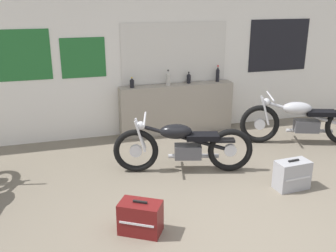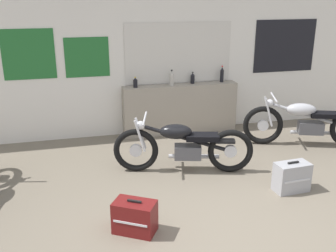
{
  "view_description": "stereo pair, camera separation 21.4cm",
  "coord_description": "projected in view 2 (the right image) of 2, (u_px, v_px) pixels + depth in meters",
  "views": [
    {
      "loc": [
        -1.7,
        -3.46,
        2.56
      ],
      "look_at": [
        -0.16,
        1.74,
        0.7
      ],
      "focal_mm": 42.0,
      "sensor_mm": 36.0,
      "label": 1
    },
    {
      "loc": [
        -1.5,
        -3.52,
        2.56
      ],
      "look_at": [
        -0.16,
        1.74,
        0.7
      ],
      "focal_mm": 42.0,
      "sensor_mm": 36.0,
      "label": 2
    }
  ],
  "objects": [
    {
      "name": "ground_plane",
      "position": [
        220.0,
        233.0,
        4.4
      ],
      "size": [
        24.0,
        24.0,
        0.0
      ],
      "primitive_type": "plane",
      "color": "#706656"
    },
    {
      "name": "wall_back",
      "position": [
        154.0,
        58.0,
        7.17
      ],
      "size": [
        10.0,
        0.07,
        2.8
      ],
      "color": "silver",
      "rests_on": "ground_plane"
    },
    {
      "name": "bottle_left_center",
      "position": [
        172.0,
        79.0,
        7.16
      ],
      "size": [
        0.08,
        0.08,
        0.29
      ],
      "color": "#B7B2A8",
      "rests_on": "sill_counter"
    },
    {
      "name": "bottle_right_center",
      "position": [
        222.0,
        75.0,
        7.45
      ],
      "size": [
        0.07,
        0.07,
        0.31
      ],
      "color": "black",
      "rests_on": "sill_counter"
    },
    {
      "name": "bottle_leftmost",
      "position": [
        135.0,
        83.0,
        7.04
      ],
      "size": [
        0.08,
        0.08,
        0.19
      ],
      "color": "black",
      "rests_on": "sill_counter"
    },
    {
      "name": "hard_case_silver",
      "position": [
        292.0,
        177.0,
        5.28
      ],
      "size": [
        0.48,
        0.28,
        0.42
      ],
      "color": "#9E9EA3",
      "rests_on": "ground_plane"
    },
    {
      "name": "motorcycle_silver",
      "position": [
        307.0,
        123.0,
        6.78
      ],
      "size": [
        2.07,
        0.92,
        0.87
      ],
      "color": "black",
      "rests_on": "ground_plane"
    },
    {
      "name": "sill_counter",
      "position": [
        180.0,
        109.0,
        7.42
      ],
      "size": [
        2.16,
        0.28,
        0.93
      ],
      "color": "gray",
      "rests_on": "ground_plane"
    },
    {
      "name": "motorcycle_black",
      "position": [
        183.0,
        146.0,
        5.78
      ],
      "size": [
        2.01,
        0.78,
        0.84
      ],
      "color": "black",
      "rests_on": "ground_plane"
    },
    {
      "name": "hard_case_darkred",
      "position": [
        135.0,
        217.0,
        4.37
      ],
      "size": [
        0.54,
        0.47,
        0.39
      ],
      "color": "maroon",
      "rests_on": "ground_plane"
    },
    {
      "name": "bottle_center",
      "position": [
        193.0,
        78.0,
        7.34
      ],
      "size": [
        0.08,
        0.08,
        0.22
      ],
      "color": "black",
      "rests_on": "sill_counter"
    }
  ]
}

